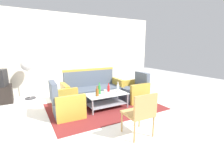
{
  "coord_description": "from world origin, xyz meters",
  "views": [
    {
      "loc": [
        -1.9,
        -3.0,
        1.62
      ],
      "look_at": [
        0.17,
        0.67,
        0.65
      ],
      "focal_mm": 25.7,
      "sensor_mm": 36.0,
      "label": 1
    }
  ],
  "objects_px": {
    "couch": "(93,91)",
    "pedestal_fan": "(27,67)",
    "armchair_right": "(134,91)",
    "coffee_table": "(106,99)",
    "cup": "(105,92)",
    "wicker_chair": "(141,111)",
    "armchair_left": "(67,105)",
    "bottle_clear": "(118,88)",
    "bottle_green": "(99,90)",
    "bottle_brown": "(97,92)",
    "bottle_red": "(109,88)"
  },
  "relations": [
    {
      "from": "couch",
      "to": "pedestal_fan",
      "type": "relative_size",
      "value": 1.43
    },
    {
      "from": "armchair_right",
      "to": "pedestal_fan",
      "type": "height_order",
      "value": "pedestal_fan"
    },
    {
      "from": "coffee_table",
      "to": "cup",
      "type": "height_order",
      "value": "cup"
    },
    {
      "from": "armchair_right",
      "to": "cup",
      "type": "distance_m",
      "value": 1.1
    },
    {
      "from": "pedestal_fan",
      "to": "wicker_chair",
      "type": "xyz_separation_m",
      "value": [
        1.64,
        -3.51,
        -0.52
      ]
    },
    {
      "from": "armchair_left",
      "to": "cup",
      "type": "distance_m",
      "value": 1.06
    },
    {
      "from": "bottle_clear",
      "to": "bottle_green",
      "type": "bearing_deg",
      "value": 172.27
    },
    {
      "from": "coffee_table",
      "to": "bottle_brown",
      "type": "distance_m",
      "value": 0.39
    },
    {
      "from": "bottle_brown",
      "to": "cup",
      "type": "distance_m",
      "value": 0.31
    },
    {
      "from": "bottle_green",
      "to": "pedestal_fan",
      "type": "xyz_separation_m",
      "value": [
        -1.59,
        1.87,
        0.49
      ]
    },
    {
      "from": "bottle_green",
      "to": "bottle_clear",
      "type": "relative_size",
      "value": 1.09
    },
    {
      "from": "coffee_table",
      "to": "pedestal_fan",
      "type": "xyz_separation_m",
      "value": [
        -1.75,
        1.95,
        0.74
      ]
    },
    {
      "from": "bottle_red",
      "to": "bottle_green",
      "type": "distance_m",
      "value": 0.33
    },
    {
      "from": "bottle_red",
      "to": "cup",
      "type": "distance_m",
      "value": 0.21
    },
    {
      "from": "bottle_brown",
      "to": "bottle_clear",
      "type": "bearing_deg",
      "value": 7.43
    },
    {
      "from": "cup",
      "to": "wicker_chair",
      "type": "distance_m",
      "value": 1.6
    },
    {
      "from": "couch",
      "to": "armchair_right",
      "type": "xyz_separation_m",
      "value": [
        1.14,
        -0.6,
        -0.03
      ]
    },
    {
      "from": "bottle_clear",
      "to": "cup",
      "type": "distance_m",
      "value": 0.39
    },
    {
      "from": "couch",
      "to": "armchair_left",
      "type": "height_order",
      "value": "couch"
    },
    {
      "from": "bottle_clear",
      "to": "coffee_table",
      "type": "bearing_deg",
      "value": -178.0
    },
    {
      "from": "armchair_right",
      "to": "bottle_brown",
      "type": "distance_m",
      "value": 1.4
    },
    {
      "from": "coffee_table",
      "to": "cup",
      "type": "xyz_separation_m",
      "value": [
        -0.02,
        0.04,
        0.19
      ]
    },
    {
      "from": "pedestal_fan",
      "to": "bottle_brown",
      "type": "bearing_deg",
      "value": -54.38
    },
    {
      "from": "coffee_table",
      "to": "pedestal_fan",
      "type": "distance_m",
      "value": 2.73
    },
    {
      "from": "armchair_left",
      "to": "wicker_chair",
      "type": "relative_size",
      "value": 1.01
    },
    {
      "from": "couch",
      "to": "bottle_brown",
      "type": "xyz_separation_m",
      "value": [
        -0.22,
        -0.83,
        0.19
      ]
    },
    {
      "from": "bottle_clear",
      "to": "couch",
      "type": "bearing_deg",
      "value": 120.6
    },
    {
      "from": "armchair_left",
      "to": "coffee_table",
      "type": "relative_size",
      "value": 0.77
    },
    {
      "from": "couch",
      "to": "armchair_right",
      "type": "relative_size",
      "value": 2.13
    },
    {
      "from": "coffee_table",
      "to": "wicker_chair",
      "type": "xyz_separation_m",
      "value": [
        -0.11,
        -1.56,
        0.22
      ]
    },
    {
      "from": "pedestal_fan",
      "to": "wicker_chair",
      "type": "relative_size",
      "value": 1.51
    },
    {
      "from": "bottle_brown",
      "to": "cup",
      "type": "relative_size",
      "value": 2.63
    },
    {
      "from": "bottle_brown",
      "to": "armchair_right",
      "type": "bearing_deg",
      "value": 9.93
    },
    {
      "from": "cup",
      "to": "bottle_brown",
      "type": "bearing_deg",
      "value": -157.77
    },
    {
      "from": "coffee_table",
      "to": "wicker_chair",
      "type": "relative_size",
      "value": 1.31
    },
    {
      "from": "armchair_left",
      "to": "cup",
      "type": "height_order",
      "value": "armchair_left"
    },
    {
      "from": "coffee_table",
      "to": "bottle_brown",
      "type": "bearing_deg",
      "value": -166.15
    },
    {
      "from": "bottle_green",
      "to": "armchair_left",
      "type": "bearing_deg",
      "value": -176.1
    },
    {
      "from": "cup",
      "to": "pedestal_fan",
      "type": "xyz_separation_m",
      "value": [
        -1.74,
        1.91,
        0.55
      ]
    },
    {
      "from": "bottle_clear",
      "to": "wicker_chair",
      "type": "distance_m",
      "value": 1.64
    },
    {
      "from": "couch",
      "to": "pedestal_fan",
      "type": "bearing_deg",
      "value": -34.54
    },
    {
      "from": "bottle_clear",
      "to": "armchair_left",
      "type": "bearing_deg",
      "value": 179.54
    },
    {
      "from": "bottle_brown",
      "to": "wicker_chair",
      "type": "distance_m",
      "value": 1.49
    },
    {
      "from": "couch",
      "to": "armchair_right",
      "type": "distance_m",
      "value": 1.28
    },
    {
      "from": "armchair_right",
      "to": "bottle_clear",
      "type": "distance_m",
      "value": 0.75
    },
    {
      "from": "couch",
      "to": "armchair_left",
      "type": "relative_size",
      "value": 2.13
    },
    {
      "from": "coffee_table",
      "to": "bottle_red",
      "type": "bearing_deg",
      "value": 47.15
    },
    {
      "from": "bottle_clear",
      "to": "pedestal_fan",
      "type": "xyz_separation_m",
      "value": [
        -2.12,
        1.94,
        0.5
      ]
    },
    {
      "from": "bottle_green",
      "to": "pedestal_fan",
      "type": "distance_m",
      "value": 2.5
    },
    {
      "from": "couch",
      "to": "wicker_chair",
      "type": "xyz_separation_m",
      "value": [
        -0.04,
        -2.32,
        0.18
      ]
    }
  ]
}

